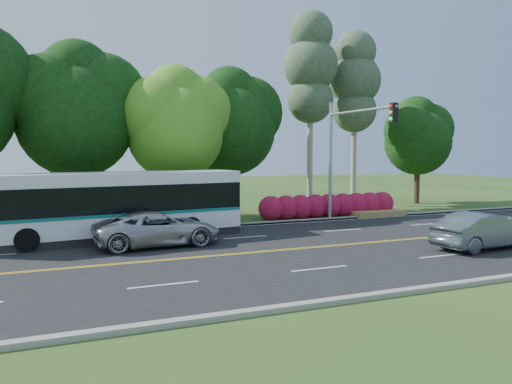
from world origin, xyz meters
name	(u,v)px	position (x,y,z in m)	size (l,w,h in m)	color
ground	(288,250)	(0.00, 0.00, 0.00)	(120.00, 120.00, 0.00)	#244918
road	(288,250)	(0.00, 0.00, 0.01)	(60.00, 14.00, 0.02)	black
curb_north	(229,225)	(0.00, 7.15, 0.07)	(60.00, 0.30, 0.15)	gray
curb_south	(400,292)	(0.00, -7.15, 0.07)	(60.00, 0.30, 0.15)	gray
grass_verge	(218,221)	(0.00, 9.00, 0.05)	(60.00, 4.00, 0.10)	#244918
lane_markings	(286,250)	(-0.09, 0.00, 0.02)	(57.60, 13.82, 0.00)	gold
tree_row	(118,107)	(-5.15, 12.13, 6.73)	(44.70, 9.10, 13.84)	black
bougainvillea_hedge	(332,206)	(7.18, 8.15, 0.72)	(9.50, 2.25, 1.50)	maroon
traffic_signal	(348,142)	(6.49, 5.40, 4.67)	(0.42, 6.10, 7.00)	#95989D
transit_bus	(113,206)	(-6.37, 5.30, 1.57)	(12.15, 3.93, 3.12)	white
sedan	(483,231)	(7.61, -3.07, 0.78)	(1.61, 4.63, 1.53)	slate
suv	(158,229)	(-4.81, 2.94, 0.77)	(2.50, 5.41, 1.50)	#B1B2B5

